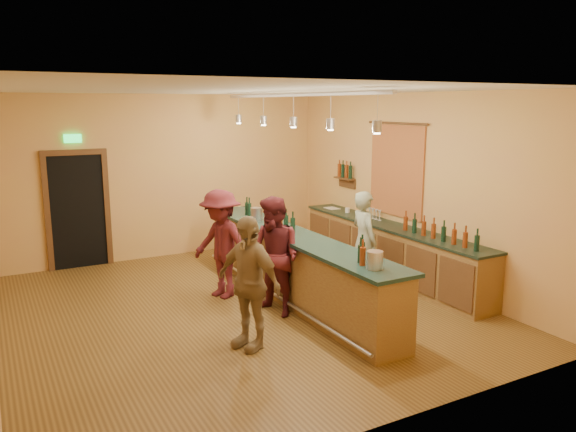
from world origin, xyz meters
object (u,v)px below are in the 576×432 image
tasting_bar (293,262)px  customer_c (221,244)px  customer_b (248,282)px  bar_stool (296,238)px  customer_a (275,257)px  back_counter (390,250)px  bartender (364,241)px

tasting_bar → customer_c: customer_c is taller
customer_b → bar_stool: bearing=119.1°
customer_a → back_counter: bearing=84.8°
back_counter → customer_a: (-2.60, -0.61, 0.38)m
customer_b → bartender: bearing=91.5°
customer_a → bar_stool: bearing=125.0°
tasting_bar → customer_b: 1.87m
back_counter → tasting_bar: (-2.05, -0.18, 0.12)m
back_counter → customer_c: (-2.98, 0.47, 0.37)m
bar_stool → back_counter: bearing=-52.7°
back_counter → customer_c: size_ratio=2.65×
tasting_bar → customer_a: customer_a is taller
tasting_bar → customer_b: bearing=-136.8°
tasting_bar → customer_c: (-0.93, 0.65, 0.25)m
customer_a → customer_c: (-0.38, 1.08, -0.00)m
back_counter → customer_b: 3.71m
back_counter → customer_a: size_ratio=2.64×
bar_stool → customer_c: bearing=-153.3°
bartender → bar_stool: size_ratio=2.45×
tasting_bar → bartender: size_ratio=3.11×
back_counter → customer_a: 2.70m
tasting_bar → bartender: bearing=-6.0°
customer_a → bar_stool: 2.56m
tasting_bar → bar_stool: bearing=59.0°
customer_c → bar_stool: size_ratio=2.56×
customer_a → bar_stool: (1.51, 2.04, -0.34)m
customer_a → customer_b: 1.16m
bartender → customer_a: (-1.80, -0.30, 0.04)m
back_counter → customer_b: (-3.40, -1.45, 0.36)m
back_counter → tasting_bar: size_ratio=0.89×
tasting_bar → customer_b: customer_b is taller
customer_c → customer_b: bearing=-32.8°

